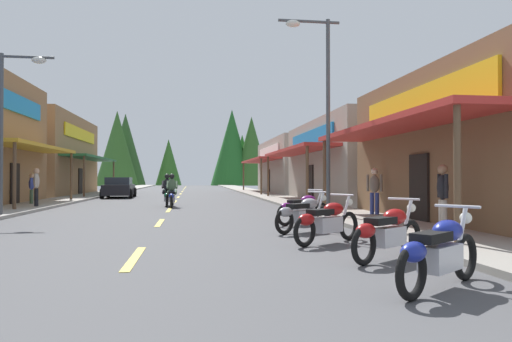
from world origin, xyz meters
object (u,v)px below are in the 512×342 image
(streetlamp_right, at_px, (319,90))
(rider_cruising_lead, at_px, (172,193))
(pedestrian_waiting, at_px, (443,194))
(motorcycle_parked_right_3, at_px, (304,213))
(pedestrian_browsing, at_px, (375,189))
(motorcycle_parked_right_2, at_px, (327,221))
(rider_cruising_trailing, at_px, (167,193))
(motorcycle_parked_right_0, at_px, (440,251))
(motorcycle_parked_right_4, at_px, (303,208))
(parked_car_curbside, at_px, (119,188))
(pedestrian_by_shop, at_px, (31,187))
(pedestrian_strolling, at_px, (36,185))
(motorcycle_parked_right_1, at_px, (388,231))
(streetlamp_left, at_px, (12,109))

(streetlamp_right, bearing_deg, rider_cruising_lead, 128.91)
(pedestrian_waiting, bearing_deg, motorcycle_parked_right_3, 170.63)
(rider_cruising_lead, bearing_deg, pedestrian_browsing, -132.90)
(motorcycle_parked_right_2, bearing_deg, rider_cruising_lead, 71.38)
(motorcycle_parked_right_2, bearing_deg, motorcycle_parked_right_3, 54.57)
(rider_cruising_trailing, bearing_deg, motorcycle_parked_right_3, -162.37)
(motorcycle_parked_right_0, distance_m, motorcycle_parked_right_4, 7.99)
(pedestrian_waiting, height_order, parked_car_curbside, pedestrian_waiting)
(motorcycle_parked_right_3, xyz_separation_m, rider_cruising_trailing, (-4.04, 11.20, 0.17))
(motorcycle_parked_right_0, height_order, motorcycle_parked_right_2, same)
(streetlamp_right, xyz_separation_m, pedestrian_by_shop, (-12.13, 8.41, -3.50))
(pedestrian_strolling, bearing_deg, pedestrian_waiting, 131.10)
(rider_cruising_lead, distance_m, pedestrian_waiting, 13.46)
(motorcycle_parked_right_1, xyz_separation_m, rider_cruising_lead, (-4.24, 14.46, 0.17))
(streetlamp_left, bearing_deg, streetlamp_right, -9.27)
(motorcycle_parked_right_3, xyz_separation_m, pedestrian_by_shop, (-10.62, 12.28, 0.42))
(motorcycle_parked_right_0, distance_m, pedestrian_by_shop, 21.36)
(streetlamp_right, distance_m, rider_cruising_lead, 9.21)
(streetlamp_left, distance_m, motorcycle_parked_right_2, 12.33)
(motorcycle_parked_right_4, xyz_separation_m, pedestrian_browsing, (3.03, 1.94, 0.52))
(motorcycle_parked_right_1, height_order, rider_cruising_lead, rider_cruising_lead)
(motorcycle_parked_right_2, xyz_separation_m, pedestrian_browsing, (3.46, 5.86, 0.52))
(streetlamp_right, distance_m, motorcycle_parked_right_1, 8.90)
(pedestrian_browsing, bearing_deg, pedestrian_by_shop, 100.07)
(motorcycle_parked_right_0, height_order, pedestrian_browsing, pedestrian_browsing)
(motorcycle_parked_right_3, relative_size, parked_car_curbside, 0.41)
(rider_cruising_lead, relative_size, pedestrian_browsing, 1.24)
(rider_cruising_trailing, relative_size, pedestrian_waiting, 1.25)
(pedestrian_by_shop, height_order, parked_car_curbside, pedestrian_by_shop)
(motorcycle_parked_right_4, relative_size, pedestrian_by_shop, 1.18)
(motorcycle_parked_right_2, distance_m, rider_cruising_trailing, 13.85)
(motorcycle_parked_right_2, relative_size, pedestrian_by_shop, 1.13)
(motorcycle_parked_right_2, height_order, motorcycle_parked_right_4, same)
(pedestrian_strolling, distance_m, parked_car_curbside, 11.29)
(streetlamp_right, height_order, motorcycle_parked_right_3, streetlamp_right)
(streetlamp_left, distance_m, rider_cruising_lead, 7.83)
(motorcycle_parked_right_4, xyz_separation_m, pedestrian_by_shop, (-11.05, 10.41, 0.42))
(streetlamp_left, bearing_deg, pedestrian_strolling, 97.64)
(rider_cruising_lead, bearing_deg, motorcycle_parked_right_4, -154.33)
(motorcycle_parked_right_1, relative_size, pedestrian_waiting, 1.05)
(motorcycle_parked_right_4, bearing_deg, motorcycle_parked_right_2, -127.89)
(parked_car_curbside, bearing_deg, pedestrian_strolling, 168.34)
(motorcycle_parked_right_4, bearing_deg, pedestrian_browsing, 1.07)
(parked_car_curbside, bearing_deg, pedestrian_browsing, -149.18)
(motorcycle_parked_right_3, bearing_deg, pedestrian_waiting, -55.20)
(streetlamp_right, bearing_deg, rider_cruising_trailing, 127.11)
(motorcycle_parked_right_2, xyz_separation_m, pedestrian_strolling, (-9.70, 12.14, 0.57))
(motorcycle_parked_right_0, relative_size, pedestrian_strolling, 0.99)
(motorcycle_parked_right_4, bearing_deg, rider_cruising_lead, 84.62)
(streetlamp_left, bearing_deg, motorcycle_parked_right_1, -45.25)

